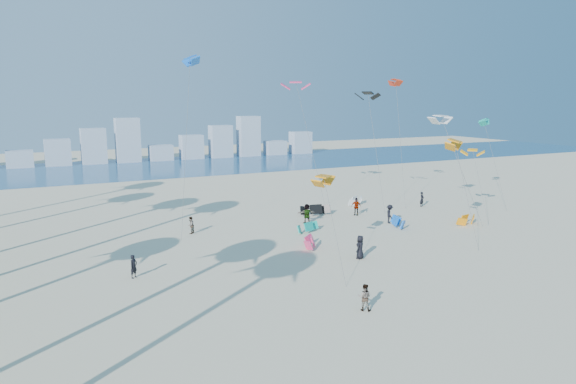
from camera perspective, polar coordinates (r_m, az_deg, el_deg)
name	(u,v)px	position (r m, az deg, el deg)	size (l,w,h in m)	color
ground	(371,328)	(28.76, 9.04, -14.43)	(220.00, 220.00, 0.00)	beige
ocean	(131,168)	(95.23, -16.76, 2.47)	(220.00, 220.00, 0.00)	navy
kitesurfer_near	(134,266)	(36.99, -16.45, -7.77)	(0.58, 0.38, 1.60)	black
kitesurfer_mid	(365,297)	(30.62, 8.33, -11.26)	(0.76, 0.59, 1.57)	gray
kitesurfers_far	(337,217)	(49.90, 5.37, -2.68)	(27.44, 14.06, 1.89)	black
grounded_kites	(355,218)	(51.49, 7.31, -2.82)	(19.62, 15.87, 1.06)	#FF3874
flying_kites	(372,106)	(53.17, 9.17, 9.23)	(38.11, 27.80, 16.29)	orange
distant_skyline	(114,146)	(104.57, -18.41, 4.73)	(85.00, 3.00, 8.40)	#9EADBF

